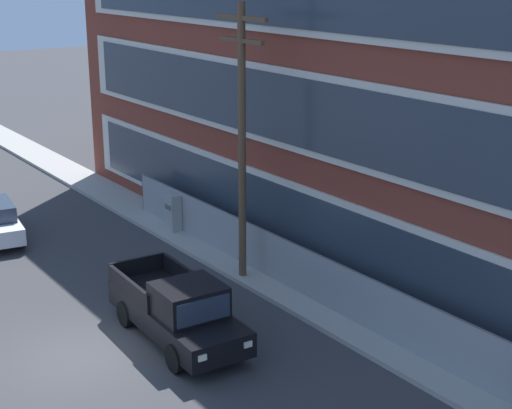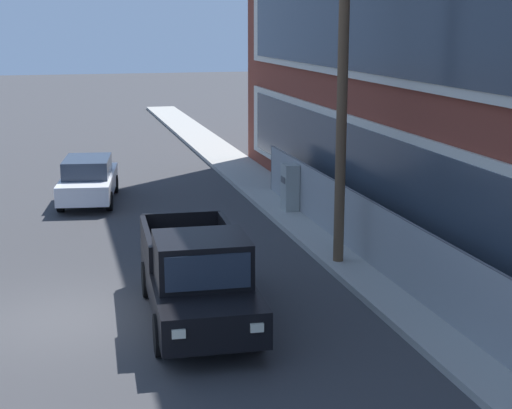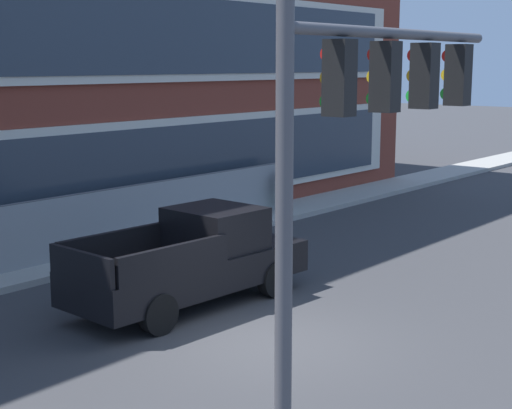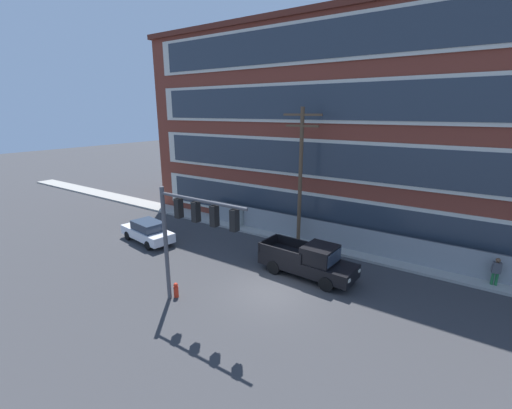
{
  "view_description": "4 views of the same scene",
  "coord_description": "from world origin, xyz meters",
  "px_view_note": "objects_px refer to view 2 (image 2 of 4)",
  "views": [
    {
      "loc": [
        18.88,
        -7.27,
        10.49
      ],
      "look_at": [
        0.95,
        5.34,
        3.72
      ],
      "focal_mm": 55.0,
      "sensor_mm": 36.0,
      "label": 1
    },
    {
      "loc": [
        15.93,
        0.07,
        6.07
      ],
      "look_at": [
        -1.86,
        4.66,
        1.78
      ],
      "focal_mm": 55.0,
      "sensor_mm": 36.0,
      "label": 2
    },
    {
      "loc": [
        -10.69,
        -8.5,
        5.04
      ],
      "look_at": [
        2.15,
        2.13,
        2.03
      ],
      "focal_mm": 55.0,
      "sensor_mm": 36.0,
      "label": 3
    },
    {
      "loc": [
        8.32,
        -13.53,
        9.08
      ],
      "look_at": [
        -2.39,
        2.15,
        3.87
      ],
      "focal_mm": 24.0,
      "sensor_mm": 36.0,
      "label": 4
    }
  ],
  "objects_px": {
    "sedan_white": "(88,179)",
    "utility_pole_near_corner": "(343,59)",
    "pickup_truck_black": "(198,278)",
    "electrical_cabinet": "(290,190)"
  },
  "relations": [
    {
      "from": "sedan_white",
      "to": "electrical_cabinet",
      "type": "distance_m",
      "value": 7.08
    },
    {
      "from": "pickup_truck_black",
      "to": "utility_pole_near_corner",
      "type": "relative_size",
      "value": 0.6
    },
    {
      "from": "electrical_cabinet",
      "to": "pickup_truck_black",
      "type": "bearing_deg",
      "value": -28.36
    },
    {
      "from": "sedan_white",
      "to": "utility_pole_near_corner",
      "type": "height_order",
      "value": "utility_pole_near_corner"
    },
    {
      "from": "utility_pole_near_corner",
      "to": "electrical_cabinet",
      "type": "height_order",
      "value": "utility_pole_near_corner"
    },
    {
      "from": "sedan_white",
      "to": "utility_pole_near_corner",
      "type": "xyz_separation_m",
      "value": [
        9.04,
        5.77,
        4.4
      ]
    },
    {
      "from": "pickup_truck_black",
      "to": "electrical_cabinet",
      "type": "xyz_separation_m",
      "value": [
        -8.39,
        4.53,
        -0.12
      ]
    },
    {
      "from": "pickup_truck_black",
      "to": "sedan_white",
      "type": "height_order",
      "value": "pickup_truck_black"
    },
    {
      "from": "pickup_truck_black",
      "to": "utility_pole_near_corner",
      "type": "bearing_deg",
      "value": 124.34
    },
    {
      "from": "utility_pole_near_corner",
      "to": "pickup_truck_black",
      "type": "bearing_deg",
      "value": -55.66
    }
  ]
}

